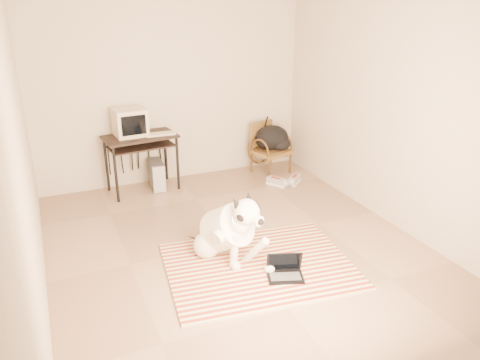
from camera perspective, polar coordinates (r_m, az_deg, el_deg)
floor at (r=5.41m, az=-0.93°, el=-7.64°), size 4.50×4.50×0.00m
wall_back at (r=6.97m, az=-8.26°, el=10.76°), size 4.50×0.00×4.50m
wall_front at (r=3.07m, az=15.38°, el=-4.37°), size 4.50×0.00×4.50m
wall_left at (r=4.55m, az=-24.98°, el=2.99°), size 0.00×4.50×4.50m
wall_right at (r=5.93m, az=17.32°, el=8.05°), size 0.00×4.50×4.50m
rug at (r=4.97m, az=2.35°, el=-10.43°), size 2.06×1.67×0.02m
dog at (r=4.94m, az=-1.54°, el=-6.16°), size 0.67×1.06×0.85m
laptop at (r=4.78m, az=5.49°, el=-10.91°), size 0.42×0.36×0.25m
computer_desk at (r=6.70m, az=-12.01°, el=4.34°), size 1.04×0.66×0.82m
crt_monitor at (r=6.67m, az=-13.29°, el=6.89°), size 0.45×0.43×0.38m
desk_keyboard at (r=6.65m, az=-9.69°, el=5.55°), size 0.42×0.17×0.03m
pc_tower at (r=6.91m, az=-10.12°, el=0.63°), size 0.21×0.45×0.41m
rattan_chair at (r=7.38m, az=3.55°, el=3.92°), size 0.64×0.63×0.79m
backpack at (r=7.35m, az=4.09°, el=5.01°), size 0.53×0.47×0.39m
sneaker_left at (r=6.98m, az=4.53°, el=-0.22°), size 0.27×0.34×0.11m
sneaker_right at (r=7.08m, az=6.62°, el=0.00°), size 0.31×0.29×0.11m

